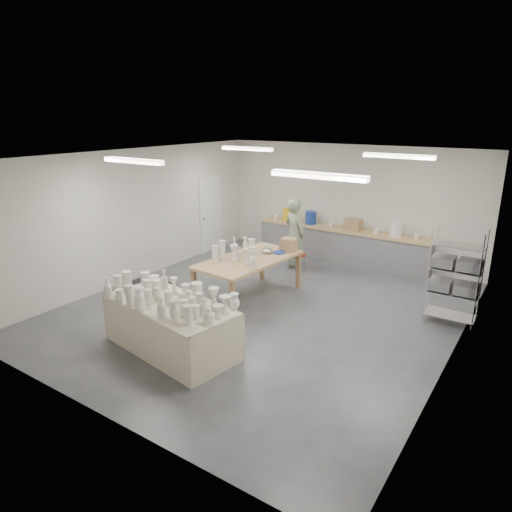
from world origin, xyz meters
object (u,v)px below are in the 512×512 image
Objects in this scene: potter at (295,234)px; drying_table at (171,324)px; work_table at (251,258)px; red_stool at (299,255)px.

drying_table is at bearing 113.10° from potter.
red_stool is (-0.13, 2.38, -0.59)m from work_table.
potter reaches higher than drying_table.
potter is 0.67m from red_stool.
potter is (-0.33, 4.70, 0.44)m from drying_table.
work_table is (-0.19, 2.59, 0.42)m from drying_table.
red_stool is (-0.00, 0.27, -0.61)m from potter.
potter reaches higher than work_table.
drying_table is 1.37× the size of potter.
drying_table is 2.63m from work_table.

